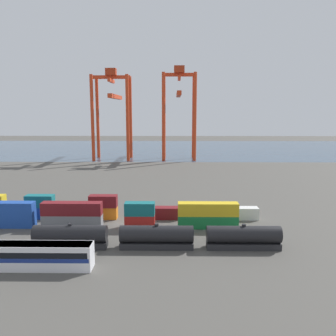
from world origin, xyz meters
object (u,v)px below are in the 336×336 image
object	(u,v)px
shipping_container_5	(140,221)
gantry_crane_west	(113,105)
shipping_container_11	(41,212)
freight_tank_row	(157,237)
gantry_crane_central	(179,103)
shipping_container_3	(72,221)

from	to	relation	value
shipping_container_5	gantry_crane_west	world-z (taller)	gantry_crane_west
shipping_container_11	gantry_crane_west	xyz separation A→B (m)	(0.35, 97.35, 24.51)
freight_tank_row	gantry_crane_west	size ratio (longest dim) A/B	1.00
freight_tank_row	shipping_container_5	distance (m)	11.57
shipping_container_11	gantry_crane_central	bearing A→B (deg)	71.85
gantry_crane_west	freight_tank_row	bearing A→B (deg)	-77.19
freight_tank_row	shipping_container_5	bearing A→B (deg)	109.62
shipping_container_11	gantry_crane_west	distance (m)	100.39
freight_tank_row	shipping_container_3	size ratio (longest dim) A/B	3.51
freight_tank_row	shipping_container_3	xyz separation A→B (m)	(-17.63, 10.88, -0.75)
freight_tank_row	gantry_crane_central	xyz separation A→B (m)	(5.70, 114.54, 24.38)
shipping_container_3	gantry_crane_central	bearing A→B (deg)	77.32
shipping_container_11	shipping_container_3	bearing A→B (deg)	-34.48
gantry_crane_west	shipping_container_3	bearing A→B (deg)	-85.38
gantry_crane_west	gantry_crane_central	size ratio (longest dim) A/B	0.98
shipping_container_3	gantry_crane_west	world-z (taller)	gantry_crane_west
gantry_crane_central	shipping_container_5	bearing A→B (deg)	-95.28
shipping_container_5	gantry_crane_central	xyz separation A→B (m)	(9.58, 103.66, 25.14)
freight_tank_row	shipping_container_11	xyz separation A→B (m)	(-26.32, 16.85, -0.75)
shipping_container_5	shipping_container_3	bearing A→B (deg)	180.00
shipping_container_5	shipping_container_11	bearing A→B (deg)	165.10
shipping_container_11	freight_tank_row	bearing A→B (deg)	-32.62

